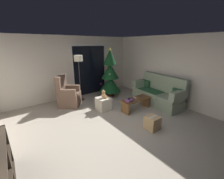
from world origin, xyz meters
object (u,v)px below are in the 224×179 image
Objects in this scene: teddy_bear_honey at (104,94)px; cell_phone at (129,99)px; book_stack at (129,100)px; teddy_bear_cream_by_tree at (104,98)px; floor_lamp at (79,63)px; coffee_table at (136,102)px; christmas_tree at (110,75)px; couch at (158,94)px; cardboard_box_taped_mid_floor at (152,123)px; remote_graphite at (140,96)px; ottoman at (103,104)px; armchair at (68,95)px; remote_black at (132,99)px; remote_white at (135,97)px.

cell_phone is at bearing -53.16° from teddy_bear_honey.
teddy_bear_cream_by_tree is (-0.11, 1.33, -0.33)m from book_stack.
floor_lamp is at bearing 134.80° from teddy_bear_cream_by_tree.
christmas_tree reaches higher than coffee_table.
couch is 2.09m from teddy_bear_cream_by_tree.
coffee_table reaches higher than cardboard_box_taped_mid_floor.
teddy_bear_honey is 1.85m from cardboard_box_taped_mid_floor.
remote_graphite is at bearing 14.37° from coffee_table.
couch is at bearing -22.65° from ottoman.
armchair reaches higher than remote_graphite.
remote_black is at bearing -39.55° from teddy_bear_honey.
floor_lamp is (-0.79, 1.99, 1.02)m from cell_phone.
christmas_tree is at bearing -12.86° from floor_lamp.
christmas_tree is (0.11, 1.67, 0.64)m from coffee_table.
remote_graphite is at bearing -39.75° from armchair.
cardboard_box_taped_mid_floor is at bearing -96.80° from book_stack.
coffee_table is 0.62× the size of floor_lamp.
book_stack is 0.92m from ottoman.
remote_graphite is at bearing -28.32° from ottoman.
coffee_table is 4.33× the size of book_stack.
cell_phone is at bearing -152.46° from remote_white.
remote_white is at bearing 66.21° from cardboard_box_taped_mid_floor.
couch is at bearing 29.97° from cell_phone.
remote_graphite is (0.26, 0.07, 0.15)m from coffee_table.
ottoman reaches higher than cardboard_box_taped_mid_floor.
cell_phone is at bearing -51.65° from armchair.
book_stack is at bearing -52.30° from armchair.
floor_lamp is at bearing -76.83° from remote_graphite.
cardboard_box_taped_mid_floor is (-0.13, -1.05, -0.27)m from book_stack.
remote_white is 0.61× the size of book_stack.
remote_graphite is at bearing -84.94° from christmas_tree.
remote_graphite is at bearing 166.48° from couch.
remote_black is 0.61× the size of book_stack.
remote_black reaches higher than coffee_table.
book_stack is at bearing -85.42° from teddy_bear_cream_by_tree.
floor_lamp reaches higher than armchair.
book_stack is at bearing -68.90° from floor_lamp.
coffee_table is 7.05× the size of remote_white.
armchair is 1.36m from teddy_bear_honey.
remote_graphite is 1.40m from cardboard_box_taped_mid_floor.
armchair is 2.57× the size of ottoman.
book_stack is 0.89m from teddy_bear_honey.
christmas_tree reaches higher than teddy_bear_cream_by_tree.
remote_white is at bearing 50.44° from cell_phone.
teddy_bear_cream_by_tree is at bearing -56.07° from remote_black.
armchair is (-2.78, 1.85, 0.00)m from couch.
coffee_table is 1.21m from cardboard_box_taped_mid_floor.
remote_black is at bearing 170.88° from couch.
ottoman is 1.82m from cardboard_box_taped_mid_floor.
coffee_table is at bearing 38.90° from cell_phone.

